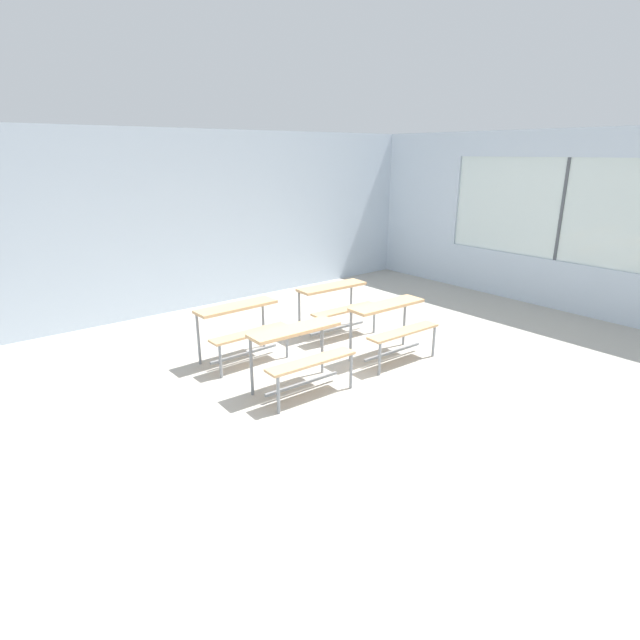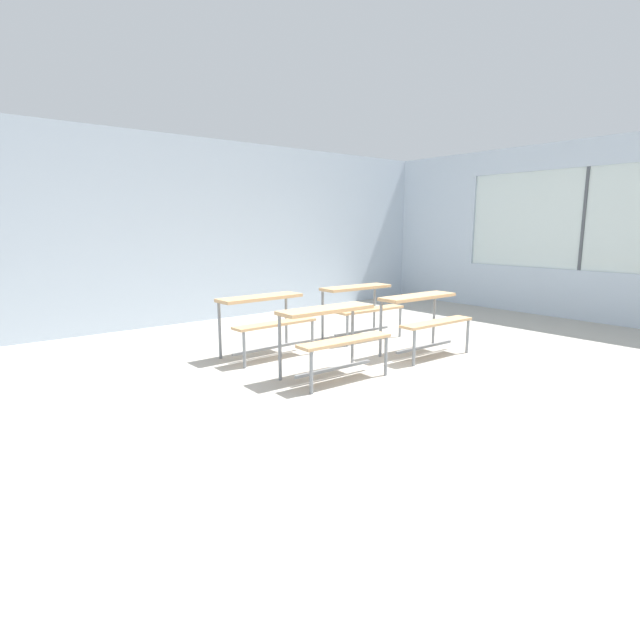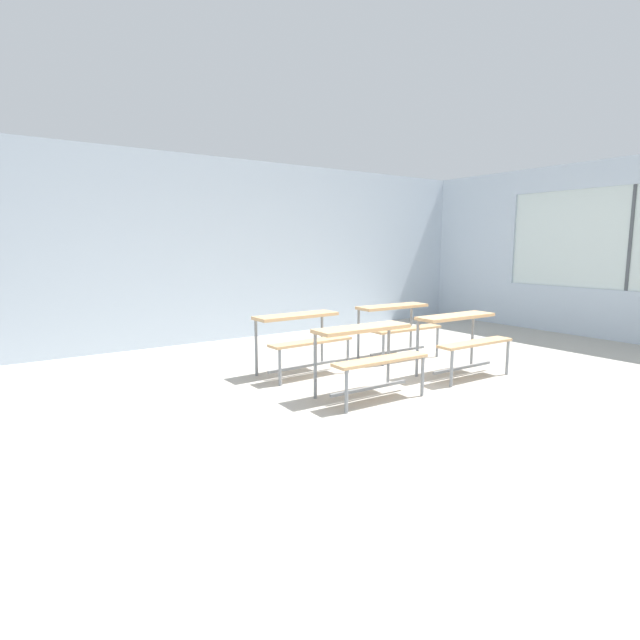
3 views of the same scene
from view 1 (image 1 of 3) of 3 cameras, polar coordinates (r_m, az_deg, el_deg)
name	(u,v)px [view 1 (image 1 of 3)]	position (r m, az deg, el deg)	size (l,w,h in m)	color
ground	(365,400)	(5.79, 5.12, -8.96)	(10.00, 9.00, 0.05)	#ADA89E
wall_back	(183,222)	(8.99, -15.18, 10.60)	(10.00, 0.12, 3.00)	silver
wall_right	(599,229)	(9.38, 28.95, 8.94)	(0.12, 9.00, 3.00)	silver
desk_bench_r0c0	(300,345)	(5.69, -2.22, -2.87)	(1.12, 0.62, 0.74)	tan
desk_bench_r0c1	(392,318)	(6.67, 8.18, 0.19)	(1.12, 0.62, 0.74)	tan
desk_bench_r1c0	(241,320)	(6.61, -8.87, 0.00)	(1.11, 0.61, 0.74)	tan
desk_bench_r1c1	(336,298)	(7.51, 1.86, 2.46)	(1.12, 0.64, 0.74)	tan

